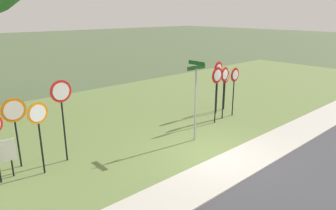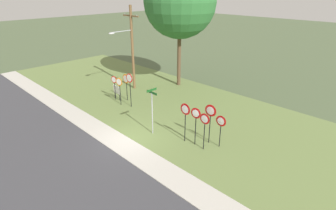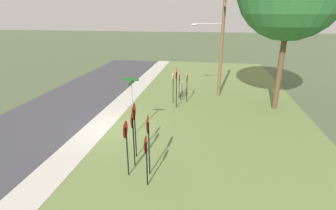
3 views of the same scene
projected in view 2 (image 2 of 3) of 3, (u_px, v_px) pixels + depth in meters
ground_plane at (130, 139)px, 17.83m from camera, size 160.00×160.00×0.00m
road_asphalt at (59, 171)px, 14.72m from camera, size 44.00×6.40×0.01m
sidewalk_strip at (120, 143)px, 17.30m from camera, size 44.00×1.60×0.06m
grass_median at (190, 112)px, 21.71m from camera, size 44.00×12.00×0.04m
stop_sign_near_left at (126, 82)px, 23.17m from camera, size 0.78×0.10×2.36m
stop_sign_near_right at (130, 83)px, 21.77m from camera, size 0.74×0.11×2.85m
stop_sign_far_left at (114, 83)px, 23.34m from camera, size 0.61×0.13×2.17m
stop_sign_far_center at (119, 85)px, 22.29m from camera, size 0.67×0.16×2.37m
yield_sign_near_left at (196, 118)px, 16.43m from camera, size 0.68×0.13×2.51m
yield_sign_near_right at (204, 123)px, 15.96m from camera, size 0.68×0.11×2.40m
yield_sign_far_left at (185, 113)px, 16.77m from camera, size 0.75×0.11×2.62m
yield_sign_far_right at (210, 115)px, 16.57m from camera, size 0.76×0.13×2.63m
yield_sign_center at (221, 124)px, 16.31m from camera, size 0.69×0.11×2.12m
street_name_post at (152, 108)px, 17.75m from camera, size 0.96×0.82×3.19m
utility_pole at (131, 45)px, 24.95m from camera, size 2.10×2.54×7.70m
notice_board at (117, 90)px, 23.73m from camera, size 1.10×0.11×1.25m
oak_tree_left at (180, 2)px, 24.57m from camera, size 6.62×6.62×11.21m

